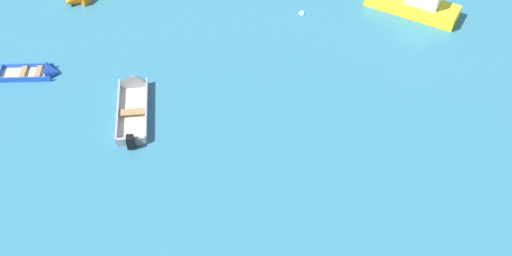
{
  "coord_description": "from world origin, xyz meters",
  "views": [
    {
      "loc": [
        3.31,
        5.52,
        18.93
      ],
      "look_at": [
        0.0,
        22.65,
        0.15
      ],
      "focal_mm": 43.01,
      "sensor_mm": 36.0,
      "label": 1
    }
  ],
  "objects_px": {
    "rowboat_grey_back_row_right": "(133,94)",
    "motor_launch_yellow_near_camera": "(407,0)",
    "mooring_buoy_midfield": "(302,14)",
    "rowboat_blue_cluster_inner": "(42,72)"
  },
  "relations": [
    {
      "from": "rowboat_grey_back_row_right",
      "to": "motor_launch_yellow_near_camera",
      "type": "height_order",
      "value": "motor_launch_yellow_near_camera"
    },
    {
      "from": "rowboat_blue_cluster_inner",
      "to": "mooring_buoy_midfield",
      "type": "bearing_deg",
      "value": 31.86
    },
    {
      "from": "motor_launch_yellow_near_camera",
      "to": "mooring_buoy_midfield",
      "type": "xyz_separation_m",
      "value": [
        -5.18,
        -1.34,
        -0.58
      ]
    },
    {
      "from": "mooring_buoy_midfield",
      "to": "motor_launch_yellow_near_camera",
      "type": "bearing_deg",
      "value": 14.48
    },
    {
      "from": "rowboat_grey_back_row_right",
      "to": "rowboat_blue_cluster_inner",
      "type": "bearing_deg",
      "value": 172.02
    },
    {
      "from": "rowboat_grey_back_row_right",
      "to": "motor_launch_yellow_near_camera",
      "type": "relative_size",
      "value": 0.83
    },
    {
      "from": "rowboat_blue_cluster_inner",
      "to": "motor_launch_yellow_near_camera",
      "type": "relative_size",
      "value": 0.54
    },
    {
      "from": "motor_launch_yellow_near_camera",
      "to": "mooring_buoy_midfield",
      "type": "bearing_deg",
      "value": -165.52
    },
    {
      "from": "rowboat_blue_cluster_inner",
      "to": "rowboat_grey_back_row_right",
      "type": "distance_m",
      "value": 4.63
    },
    {
      "from": "rowboat_grey_back_row_right",
      "to": "mooring_buoy_midfield",
      "type": "bearing_deg",
      "value": 49.3
    }
  ]
}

